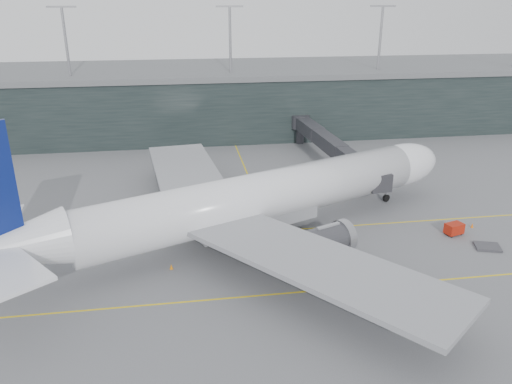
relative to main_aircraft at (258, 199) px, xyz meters
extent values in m
plane|color=#57575C|center=(-2.82, 5.36, -5.61)|extent=(320.00, 320.00, 0.00)
cube|color=yellow|center=(-2.82, 1.36, -5.60)|extent=(160.00, 0.25, 0.02)
cube|color=yellow|center=(-2.82, -14.64, -5.60)|extent=(160.00, 0.25, 0.02)
cube|color=yellow|center=(2.18, 25.36, -5.60)|extent=(0.25, 60.00, 0.02)
cube|color=black|center=(-2.82, 63.36, 1.39)|extent=(240.00, 35.00, 14.00)
cube|color=slate|center=(-2.82, 63.36, 8.99)|extent=(240.00, 36.00, 1.20)
cylinder|color=#9E9EA3|center=(-32.82, 53.36, 16.39)|extent=(0.60, 0.60, 14.00)
cylinder|color=#9E9EA3|center=(2.18, 53.36, 16.39)|extent=(0.60, 0.60, 14.00)
cylinder|color=#9E9EA3|center=(37.18, 53.36, 16.39)|extent=(0.60, 0.60, 14.00)
cylinder|color=white|center=(0.47, 0.20, 0.18)|extent=(48.94, 25.62, 6.77)
ellipsoid|color=white|center=(25.14, 10.51, 0.18)|extent=(15.72, 11.73, 6.77)
cone|color=white|center=(-28.24, -11.81, 0.94)|extent=(13.59, 10.63, 6.50)
cube|color=gray|center=(-0.54, -0.23, -2.44)|extent=(18.22, 11.77, 2.18)
cube|color=black|center=(28.97, 12.11, 1.27)|extent=(3.48, 3.95, 0.87)
cube|color=gray|center=(3.97, -16.68, -0.91)|extent=(27.46, 30.85, 0.60)
cylinder|color=#3C3C42|center=(6.48, -8.53, -2.77)|extent=(8.52, 6.47, 3.82)
cube|color=gray|center=(-9.08, 14.54, -0.91)|extent=(13.45, 32.59, 0.60)
cylinder|color=#3C3C42|center=(-1.52, 10.61, -2.77)|extent=(8.52, 6.47, 3.82)
cube|color=white|center=(-26.93, -17.77, 1.49)|extent=(10.76, 11.45, 0.38)
cylinder|color=black|center=(22.62, 9.46, -5.01)|extent=(1.28, 0.87, 1.20)
cylinder|color=#9E9EA3|center=(22.62, 9.46, -4.19)|extent=(0.33, 0.33, 2.84)
cylinder|color=black|center=(-1.54, -6.32, -4.90)|extent=(1.52, 1.05, 1.42)
cylinder|color=black|center=(-5.58, 3.34, -4.90)|extent=(1.52, 1.05, 1.42)
cube|color=#2A2A2F|center=(19.50, 6.20, -0.65)|extent=(3.40, 3.77, 2.78)
cube|color=#2A2A2F|center=(18.97, 14.42, -0.65)|extent=(3.31, 13.03, 2.48)
cube|color=#2A2A2F|center=(18.13, 27.28, -0.65)|extent=(3.56, 13.04, 2.58)
cube|color=#2A2A2F|center=(17.30, 40.15, -0.65)|extent=(3.80, 13.06, 2.68)
cylinder|color=#9E9EA3|center=(18.92, 15.11, -3.72)|extent=(0.50, 0.50, 3.77)
cube|color=#3C3C42|center=(18.92, 15.11, -5.26)|extent=(2.08, 1.61, 0.69)
cylinder|color=#2A2A2F|center=(19.50, 45.86, -0.65)|extent=(3.97, 3.97, 2.98)
cylinder|color=#2A2A2F|center=(19.50, 45.86, -3.82)|extent=(1.79, 1.79, 3.57)
cube|color=#A71C0B|center=(27.16, -3.59, -4.66)|extent=(2.79, 2.19, 1.44)
cylinder|color=black|center=(26.47, -4.37, -5.38)|extent=(0.47, 0.29, 0.44)
cylinder|color=black|center=(28.17, -3.87, -5.38)|extent=(0.47, 0.29, 0.44)
cylinder|color=black|center=(26.15, -3.31, -5.38)|extent=(0.47, 0.29, 0.44)
cylinder|color=black|center=(27.86, -2.80, -5.38)|extent=(0.47, 0.29, 0.44)
cube|color=#3A393E|center=(29.54, -8.02, -5.42)|extent=(3.79, 3.38, 0.32)
cube|color=#3C3C42|center=(-6.38, 15.83, -5.43)|extent=(2.64, 2.30, 0.23)
cube|color=silver|center=(-6.38, 15.83, -4.40)|extent=(2.17, 2.09, 1.72)
cube|color=#263096|center=(-6.38, 15.83, -3.51)|extent=(2.24, 2.16, 0.09)
cube|color=#3C3C42|center=(-4.05, 17.36, -5.46)|extent=(2.31, 2.01, 0.20)
cube|color=#A0A6AC|center=(-4.05, 17.36, -4.55)|extent=(1.90, 1.82, 1.51)
cube|color=#263096|center=(-4.05, 17.36, -3.76)|extent=(1.96, 1.88, 0.08)
cube|color=#3C3C42|center=(-1.25, 15.59, -5.45)|extent=(2.26, 1.88, 0.21)
cube|color=#AEB4BB|center=(-1.25, 15.59, -4.51)|extent=(1.83, 1.74, 1.57)
cube|color=#263096|center=(-1.25, 15.59, -3.69)|extent=(1.89, 1.79, 0.08)
cone|color=orange|center=(31.01, -1.85, -5.28)|extent=(0.41, 0.41, 0.66)
cone|color=orange|center=(4.25, -15.01, -5.28)|extent=(0.41, 0.41, 0.65)
cone|color=orange|center=(7.11, 14.90, -5.28)|extent=(0.41, 0.41, 0.66)
cone|color=orange|center=(-11.80, -7.23, -5.27)|extent=(0.42, 0.42, 0.67)
camera|label=1|loc=(-9.70, -61.47, 25.23)|focal=35.00mm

